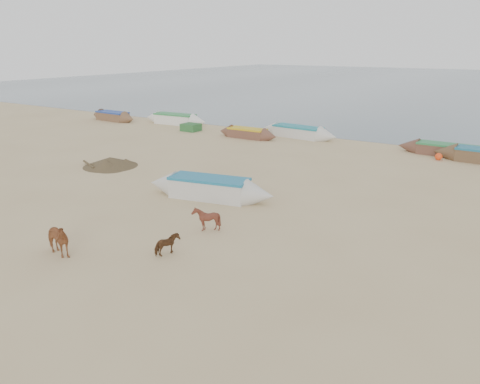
# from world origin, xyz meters

# --- Properties ---
(ground) EXTENTS (140.00, 140.00, 0.00)m
(ground) POSITION_xyz_m (0.00, 0.00, 0.00)
(ground) COLOR tan
(ground) RESTS_ON ground
(sea) EXTENTS (160.00, 160.00, 0.00)m
(sea) POSITION_xyz_m (0.00, 82.00, 0.01)
(sea) COLOR slate
(sea) RESTS_ON ground
(cow_adult) EXTENTS (1.46, 0.80, 1.17)m
(cow_adult) POSITION_xyz_m (-3.05, -2.62, 0.59)
(cow_adult) COLOR #985831
(cow_adult) RESTS_ON ground
(calf_front) EXTENTS (0.93, 0.84, 0.95)m
(calf_front) POSITION_xyz_m (-0.16, 1.87, 0.47)
(calf_front) COLOR #57271B
(calf_front) RESTS_ON ground
(calf_right) EXTENTS (0.69, 0.79, 0.73)m
(calf_right) POSITION_xyz_m (0.07, -0.59, 0.36)
(calf_right) COLOR #54321B
(calf_right) RESTS_ON ground
(near_canoe) EXTENTS (6.32, 2.52, 0.99)m
(near_canoe) POSITION_xyz_m (-2.39, 5.12, 0.49)
(near_canoe) COLOR beige
(near_canoe) RESTS_ON ground
(debris_pile) EXTENTS (3.79, 3.79, 0.54)m
(debris_pile) POSITION_xyz_m (-10.79, 6.82, 0.27)
(debris_pile) COLOR brown
(debris_pile) RESTS_ON ground
(waterline_canoes) EXTENTS (53.54, 3.90, 0.93)m
(waterline_canoes) POSITION_xyz_m (-0.64, 19.87, 0.42)
(waterline_canoes) COLOR brown
(waterline_canoes) RESTS_ON ground
(beach_clutter) EXTENTS (46.55, 3.77, 0.64)m
(beach_clutter) POSITION_xyz_m (4.66, 19.72, 0.30)
(beach_clutter) COLOR #2B6130
(beach_clutter) RESTS_ON ground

